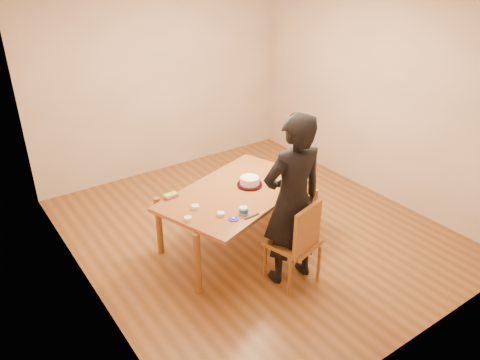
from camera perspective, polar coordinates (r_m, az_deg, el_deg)
room_shell at (r=5.46m, az=-0.27°, el=7.55°), size 4.00×4.50×2.70m
dining_table at (r=5.11m, az=-0.32°, el=-1.49°), size 1.94×1.50×0.04m
dining_chair at (r=4.82m, az=6.48°, el=-7.53°), size 0.56×0.56×0.04m
cake_plate at (r=5.20m, az=1.18°, el=-0.56°), size 0.28×0.28×0.02m
cake at (r=5.18m, az=1.19°, el=-0.12°), size 0.22×0.22×0.07m
frosting_dome at (r=5.16m, az=1.19°, el=0.35°), size 0.21×0.21×0.03m
frosting_tub at (r=4.66m, az=0.44°, el=-3.72°), size 0.08×0.08×0.07m
frosting_lid at (r=4.58m, az=-0.81°, el=-4.77°), size 0.10×0.10×0.01m
frosting_dollop at (r=4.57m, az=-0.81°, el=-4.63°), size 0.04×0.04×0.02m
ramekin_green at (r=4.63m, az=-2.36°, el=-4.17°), size 0.08×0.08×0.04m
ramekin_yellow at (r=4.77m, az=-5.46°, el=-3.29°), size 0.08×0.08×0.04m
ramekin_multi at (r=4.59m, az=-6.36°, el=-4.69°), size 0.07×0.07×0.04m
candy_box_pink at (r=5.01m, az=-8.37°, el=-2.01°), size 0.15×0.09×0.02m
candy_box_green at (r=5.00m, az=-8.46°, el=-1.79°), size 0.15×0.08×0.02m
spatula at (r=4.62m, az=1.48°, el=-4.45°), size 0.18×0.02×0.01m
person at (r=4.60m, az=6.41°, el=-2.55°), size 0.71×0.51×1.82m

